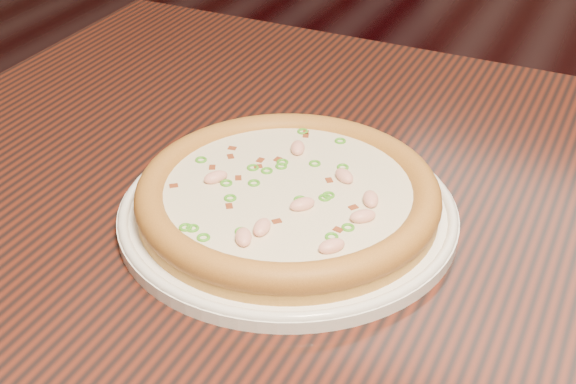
% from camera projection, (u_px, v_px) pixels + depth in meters
% --- Properties ---
extents(hero_table, '(1.20, 0.80, 0.75)m').
position_uv_depth(hero_table, '(416.00, 302.00, 0.81)').
color(hero_table, black).
rests_on(hero_table, ground).
extents(plate, '(0.32, 0.32, 0.02)m').
position_uv_depth(plate, '(288.00, 211.00, 0.76)').
color(plate, white).
rests_on(plate, hero_table).
extents(pizza, '(0.29, 0.29, 0.03)m').
position_uv_depth(pizza, '(288.00, 195.00, 0.75)').
color(pizza, '#C7893F').
rests_on(pizza, plate).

